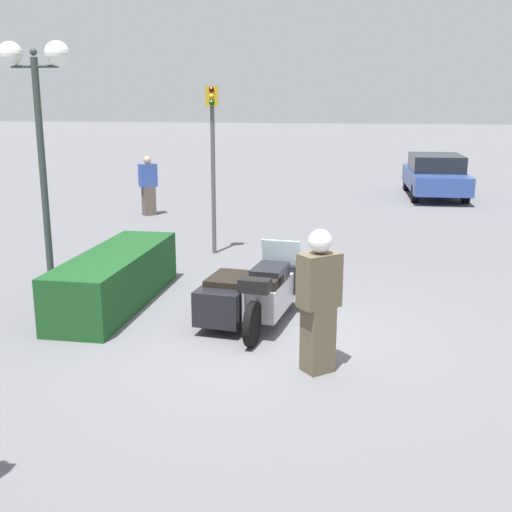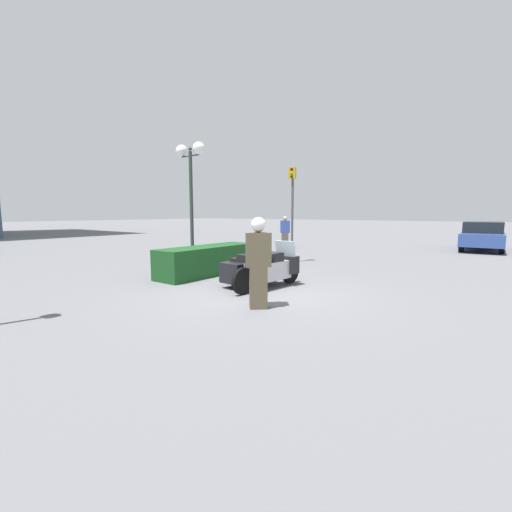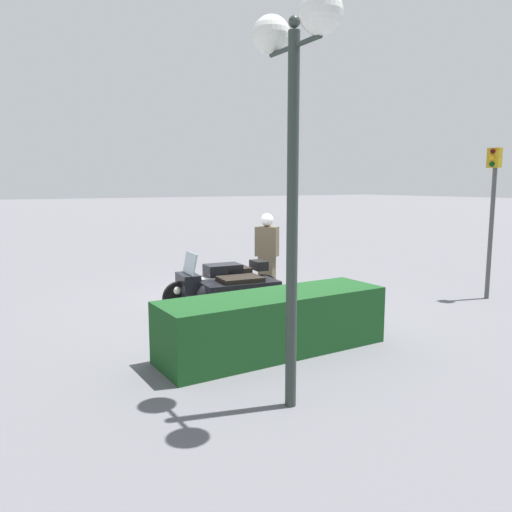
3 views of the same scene
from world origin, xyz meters
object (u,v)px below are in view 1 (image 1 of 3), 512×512
object	(u,v)px
officer_rider	(319,298)
traffic_light_near	(213,146)
twin_lamp_post	(36,90)
hedge_bush_curbside	(116,278)
pedestrian_bystander	(148,186)
police_motorcycle	(250,292)
parked_car_background	(435,175)

from	to	relation	value
officer_rider	traffic_light_near	xyz separation A→B (m)	(5.77, 2.69, 1.36)
twin_lamp_post	hedge_bush_curbside	bearing A→B (deg)	-117.88
hedge_bush_curbside	twin_lamp_post	bearing A→B (deg)	62.12
officer_rider	pedestrian_bystander	distance (m)	11.52
police_motorcycle	traffic_light_near	distance (m)	4.80
hedge_bush_curbside	parked_car_background	bearing A→B (deg)	-25.39
officer_rider	traffic_light_near	bearing A→B (deg)	164.22
police_motorcycle	parked_car_background	world-z (taller)	parked_car_background
pedestrian_bystander	police_motorcycle	bearing A→B (deg)	168.93
police_motorcycle	pedestrian_bystander	world-z (taller)	pedestrian_bystander
police_motorcycle	parked_car_background	size ratio (longest dim) A/B	0.52
hedge_bush_curbside	parked_car_background	distance (m)	14.45
parked_car_background	pedestrian_bystander	world-z (taller)	pedestrian_bystander
traffic_light_near	parked_car_background	world-z (taller)	traffic_light_near
twin_lamp_post	traffic_light_near	bearing A→B (deg)	-39.07
officer_rider	pedestrian_bystander	size ratio (longest dim) A/B	1.05
police_motorcycle	pedestrian_bystander	xyz separation A→B (m)	(8.42, 4.51, 0.38)
parked_car_background	traffic_light_near	bearing A→B (deg)	147.62
hedge_bush_curbside	twin_lamp_post	xyz separation A→B (m)	(0.83, 1.57, 2.97)
twin_lamp_post	traffic_light_near	xyz separation A→B (m)	(2.85, -2.32, -1.11)
police_motorcycle	traffic_light_near	world-z (taller)	traffic_light_near
parked_car_background	hedge_bush_curbside	bearing A→B (deg)	152.41
twin_lamp_post	parked_car_background	distance (m)	14.72
pedestrian_bystander	traffic_light_near	bearing A→B (deg)	175.41
police_motorcycle	hedge_bush_curbside	xyz separation A→B (m)	(0.46, 2.30, -0.03)
police_motorcycle	pedestrian_bystander	size ratio (longest dim) A/B	1.41
officer_rider	hedge_bush_curbside	size ratio (longest dim) A/B	0.52
police_motorcycle	twin_lamp_post	bearing A→B (deg)	78.07
officer_rider	twin_lamp_post	bearing A→B (deg)	-160.98
officer_rider	pedestrian_bystander	xyz separation A→B (m)	(10.04, 5.64, -0.09)
twin_lamp_post	traffic_light_near	size ratio (longest dim) A/B	1.19
hedge_bush_curbside	parked_car_background	xyz separation A→B (m)	(13.05, -6.19, 0.31)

